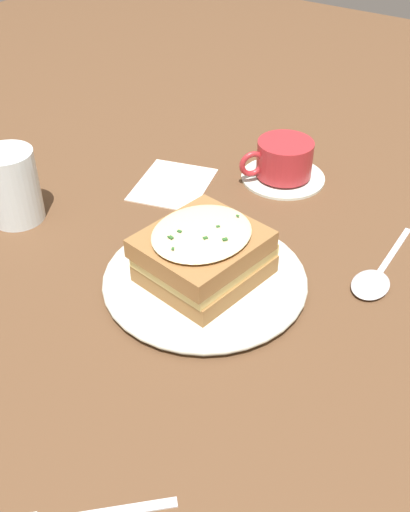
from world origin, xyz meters
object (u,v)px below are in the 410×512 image
dinner_plate (205,280)px  napkin (173,184)px  teacup_with_saucer (283,162)px  water_glass (12,186)px  sandwich (204,254)px  spoon (373,281)px

dinner_plate → napkin: dinner_plate is taller
teacup_with_saucer → water_glass: bearing=-3.5°
sandwich → teacup_with_saucer: size_ratio=1.21×
dinner_plate → water_glass: bearing=-84.4°
dinner_plate → teacup_with_saucer: (-0.28, -0.04, 0.02)m
water_glass → napkin: 0.24m
dinner_plate → spoon: bearing=125.4°
sandwich → napkin: size_ratio=1.22×
water_glass → dinner_plate: bearing=95.6°
spoon → sandwich: bearing=34.5°
dinner_plate → spoon: dinner_plate is taller
spoon → napkin: 0.34m
dinner_plate → napkin: 0.24m
water_glass → napkin: bearing=147.0°
water_glass → spoon: size_ratio=0.59×
water_glass → napkin: (-0.19, 0.13, -0.05)m
teacup_with_saucer → napkin: teacup_with_saucer is taller
dinner_plate → water_glass: (0.03, -0.30, 0.04)m
napkin → water_glass: bearing=-33.0°
sandwich → spoon: 0.21m
water_glass → spoon: bearing=107.6°
dinner_plate → sandwich: (0.00, -0.00, 0.04)m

